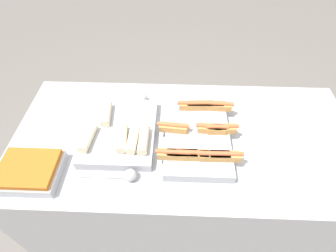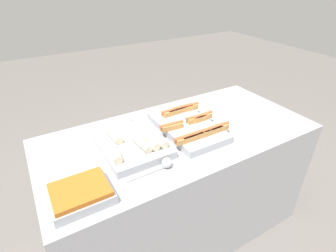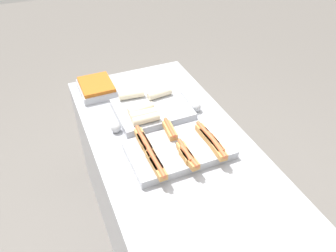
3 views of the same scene
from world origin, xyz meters
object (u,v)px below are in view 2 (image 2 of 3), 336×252
tray_hotdogs (188,125)px  tray_side_front (81,194)px  serving_spoon_far (127,122)px  serving_spoon_near (165,164)px  tray_wraps (133,144)px

tray_hotdogs → tray_side_front: bearing=-161.7°
serving_spoon_far → serving_spoon_near: bearing=-90.1°
tray_hotdogs → serving_spoon_far: 0.42m
tray_wraps → serving_spoon_far: 0.28m
tray_hotdogs → tray_side_front: 0.83m
tray_wraps → serving_spoon_near: bearing=-73.1°
serving_spoon_near → serving_spoon_far: (0.00, 0.53, -0.00)m
tray_side_front → serving_spoon_far: size_ratio=1.03×
serving_spoon_near → tray_wraps: bearing=106.9°
tray_side_front → serving_spoon_far: bearing=49.2°
tray_side_front → serving_spoon_near: (0.46, 0.00, -0.01)m
tray_wraps → serving_spoon_near: tray_wraps is taller
tray_wraps → serving_spoon_far: size_ratio=1.66×
tray_hotdogs → tray_wraps: bearing=-179.2°
tray_hotdogs → tray_side_front: (-0.79, -0.26, -0.00)m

